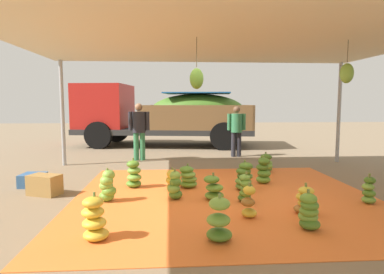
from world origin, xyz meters
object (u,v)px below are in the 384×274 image
banana_bunch_14 (94,220)px  worker_1 (236,127)px  banana_bunch_10 (249,203)px  banana_bunch_13 (107,187)px  banana_bunch_2 (175,186)px  worker_0 (139,127)px  crate_0 (45,185)px  banana_bunch_15 (214,189)px  crate_1 (33,180)px  banana_bunch_3 (188,178)px  banana_bunch_6 (266,164)px  banana_bunch_4 (219,221)px  banana_bunch_5 (172,181)px  banana_bunch_1 (305,201)px  cargo_truck_main (161,113)px  banana_bunch_8 (244,177)px  banana_bunch_11 (369,191)px  banana_bunch_7 (263,171)px  banana_bunch_12 (245,189)px

banana_bunch_14 → worker_1: size_ratio=0.37×
banana_bunch_10 → banana_bunch_13: size_ratio=0.90×
banana_bunch_2 → banana_bunch_14: size_ratio=0.90×
worker_0 → crate_0: 3.93m
banana_bunch_15 → crate_1: (-3.49, 1.19, -0.07)m
banana_bunch_3 → banana_bunch_10: (0.78, -1.75, 0.01)m
banana_bunch_14 → crate_0: 2.49m
banana_bunch_6 → crate_0: bearing=-160.4°
banana_bunch_4 → banana_bunch_5: banana_bunch_4 is taller
banana_bunch_1 → cargo_truck_main: bearing=105.5°
banana_bunch_3 → cargo_truck_main: size_ratio=0.07×
banana_bunch_10 → worker_0: 5.48m
banana_bunch_8 → banana_bunch_13: bearing=-166.9°
banana_bunch_14 → crate_0: banana_bunch_14 is taller
cargo_truck_main → banana_bunch_3: bearing=-84.3°
banana_bunch_10 → banana_bunch_13: (-2.18, 0.93, 0.04)m
banana_bunch_6 → banana_bunch_14: 4.92m
banana_bunch_3 → worker_0: worker_0 is taller
worker_0 → banana_bunch_13: bearing=-92.3°
banana_bunch_3 → banana_bunch_13: banana_bunch_13 is taller
banana_bunch_2 → crate_0: size_ratio=0.96×
banana_bunch_10 → banana_bunch_14: size_ratio=0.88×
banana_bunch_8 → cargo_truck_main: bearing=103.9°
banana_bunch_11 → worker_1: (-1.20, 4.96, 0.70)m
crate_1 → cargo_truck_main: bearing=69.0°
banana_bunch_6 → banana_bunch_8: (-0.89, -1.59, 0.04)m
banana_bunch_2 → worker_0: bearing=103.4°
banana_bunch_7 → banana_bunch_10: (-0.80, -2.01, -0.04)m
banana_bunch_8 → banana_bunch_11: banana_bunch_8 is taller
banana_bunch_15 → crate_0: (-3.02, 0.54, -0.02)m
banana_bunch_4 → banana_bunch_8: (0.83, 2.29, 0.01)m
banana_bunch_4 → banana_bunch_10: (0.55, 0.79, -0.03)m
banana_bunch_1 → banana_bunch_4: (-1.43, -0.88, 0.05)m
banana_bunch_13 → worker_0: 4.18m
banana_bunch_5 → cargo_truck_main: cargo_truck_main is taller
cargo_truck_main → crate_1: size_ratio=15.64×
banana_bunch_3 → banana_bunch_14: (-1.27, -2.38, 0.05)m
banana_bunch_3 → banana_bunch_8: bearing=-13.4°
banana_bunch_3 → cargo_truck_main: bearing=95.7°
banana_bunch_6 → banana_bunch_11: banana_bunch_11 is taller
banana_bunch_7 → worker_0: worker_0 is taller
banana_bunch_2 → worker_1: 4.98m
banana_bunch_4 → banana_bunch_6: banana_bunch_4 is taller
banana_bunch_10 → crate_0: 3.70m
banana_bunch_15 → worker_1: (1.33, 4.58, 0.72)m
banana_bunch_10 → banana_bunch_13: banana_bunch_13 is taller
banana_bunch_4 → banana_bunch_5: bearing=103.0°
banana_bunch_12 → crate_1: size_ratio=1.17×
banana_bunch_1 → crate_1: 5.16m
banana_bunch_5 → worker_0: bearing=104.7°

